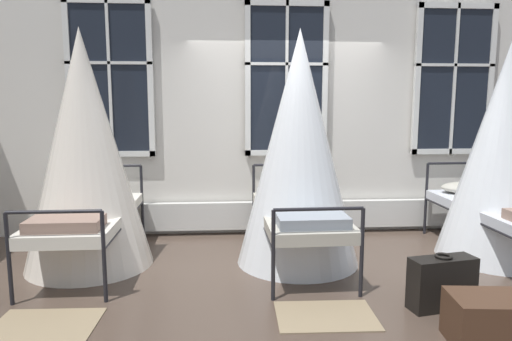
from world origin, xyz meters
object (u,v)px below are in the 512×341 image
at_px(suitcase_dark, 442,283).
at_px(cot_first, 85,153).
at_px(cot_second, 299,152).
at_px(travel_trunk, 496,321).
at_px(cot_third, 504,155).

bearing_deg(suitcase_dark, cot_first, 147.19).
xyz_separation_m(cot_second, travel_trunk, (1.13, -1.84, -1.02)).
distance_m(cot_second, travel_trunk, 2.39).
bearing_deg(cot_third, cot_second, 89.36).
xyz_separation_m(cot_second, cot_third, (2.26, -0.00, -0.04)).
bearing_deg(travel_trunk, cot_first, 150.42).
bearing_deg(cot_first, cot_third, -90.99).
relative_size(cot_first, travel_trunk, 3.86).
bearing_deg(cot_second, cot_third, -91.31).
relative_size(cot_third, travel_trunk, 3.73).
xyz_separation_m(cot_first, suitcase_dark, (3.24, -1.30, -0.98)).
bearing_deg(cot_second, suitcase_dark, -141.81).
bearing_deg(travel_trunk, cot_second, 121.40).
distance_m(cot_first, travel_trunk, 3.98).
distance_m(cot_third, travel_trunk, 2.37).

